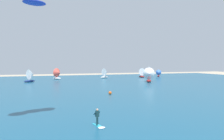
{
  "coord_description": "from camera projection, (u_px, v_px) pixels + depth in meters",
  "views": [
    {
      "loc": [
        -8.07,
        -7.12,
        6.29
      ],
      "look_at": [
        -0.94,
        14.34,
        5.49
      ],
      "focal_mm": 32.87,
      "sensor_mm": 36.0,
      "label": 1
    }
  ],
  "objects": [
    {
      "name": "sailboat_trailing",
      "position": [
        58.0,
        74.0,
        76.18
      ],
      "size": [
        3.99,
        4.16,
        4.64
      ],
      "color": "white",
      "rests_on": "ocean"
    },
    {
      "name": "sailboat_outermost",
      "position": [
        31.0,
        76.0,
        65.73
      ],
      "size": [
        4.04,
        3.77,
        4.49
      ],
      "color": "navy",
      "rests_on": "ocean"
    },
    {
      "name": "ocean",
      "position": [
        75.0,
        85.0,
        56.78
      ],
      "size": [
        160.0,
        90.0,
        0.1
      ],
      "primitive_type": "cube",
      "color": "navy",
      "rests_on": "ground"
    },
    {
      "name": "sailboat_anchored_offshore",
      "position": [
        149.0,
        75.0,
        65.25
      ],
      "size": [
        4.13,
        4.65,
        5.18
      ],
      "color": "maroon",
      "rests_on": "ocean"
    },
    {
      "name": "sailboat_far_right",
      "position": [
        105.0,
        73.0,
        82.78
      ],
      "size": [
        3.88,
        3.48,
        4.37
      ],
      "color": "silver",
      "rests_on": "ocean"
    },
    {
      "name": "sailboat_mid_right",
      "position": [
        158.0,
        73.0,
        91.79
      ],
      "size": [
        2.83,
        3.08,
        3.42
      ],
      "color": "maroon",
      "rests_on": "ocean"
    },
    {
      "name": "marker_buoy",
      "position": [
        110.0,
        93.0,
        40.04
      ],
      "size": [
        0.63,
        0.63,
        0.63
      ],
      "primitive_type": "sphere",
      "color": "#E55919",
      "rests_on": "ocean"
    },
    {
      "name": "sailboat_heeled_over",
      "position": [
        141.0,
        73.0,
        86.77
      ],
      "size": [
        3.32,
        3.85,
        4.4
      ],
      "color": "maroon",
      "rests_on": "ocean"
    },
    {
      "name": "kitesurfer",
      "position": [
        98.0,
        120.0,
        20.05
      ],
      "size": [
        0.95,
        2.02,
        1.67
      ],
      "color": "#26B2CC",
      "rests_on": "ocean"
    }
  ]
}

